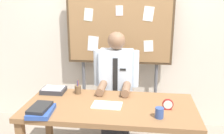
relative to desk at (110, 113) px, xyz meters
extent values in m
cube|color=beige|center=(0.00, 1.17, 0.68)|extent=(6.40, 0.08, 2.70)
cube|color=brown|center=(0.00, 0.00, 0.06)|extent=(1.73, 0.81, 0.05)
cube|color=brown|center=(-0.80, 0.34, -0.32)|extent=(0.07, 0.07, 0.71)
cube|color=brown|center=(0.80, 0.34, -0.32)|extent=(0.07, 0.07, 0.71)
cube|color=#2D2D33|center=(0.00, 0.60, -0.45)|extent=(0.34, 0.30, 0.44)
cube|color=silver|center=(0.00, 0.60, 0.15)|extent=(0.40, 0.22, 0.76)
sphere|color=brown|center=(0.00, 0.60, 0.64)|extent=(0.21, 0.21, 0.21)
cylinder|color=silver|center=(-0.23, 0.58, 0.31)|extent=(0.09, 0.09, 0.44)
cylinder|color=silver|center=(0.23, 0.58, 0.31)|extent=(0.09, 0.09, 0.44)
cylinder|color=brown|center=(-0.14, 0.34, 0.14)|extent=(0.09, 0.30, 0.09)
cylinder|color=brown|center=(0.14, 0.34, 0.14)|extent=(0.09, 0.30, 0.09)
cube|color=black|center=(0.00, 0.49, 0.21)|extent=(0.06, 0.01, 0.49)
cube|color=black|center=(0.09, 0.49, 0.32)|extent=(0.07, 0.01, 0.02)
cube|color=#4C3823|center=(0.00, 0.97, 0.76)|extent=(1.39, 0.05, 0.97)
cube|color=olive|center=(0.00, 0.96, 0.76)|extent=(1.33, 0.04, 0.91)
cylinder|color=#59595E|center=(-0.51, 1.00, -0.18)|extent=(0.04, 0.04, 0.97)
cylinder|color=#59595E|center=(0.51, 1.00, -0.18)|extent=(0.04, 0.04, 0.97)
cube|color=silver|center=(-0.05, 0.94, 0.56)|extent=(0.15, 0.00, 0.18)
cube|color=silver|center=(-0.40, 0.94, 0.92)|extent=(0.13, 0.00, 0.17)
cube|color=white|center=(0.37, 0.94, 0.94)|extent=(0.15, 0.00, 0.20)
cube|color=white|center=(-0.35, 0.94, 0.54)|extent=(0.16, 0.00, 0.21)
cube|color=white|center=(0.39, 0.94, 0.52)|extent=(0.13, 0.00, 0.16)
cube|color=silver|center=(0.00, 0.94, 0.97)|extent=(0.10, 0.00, 0.13)
cube|color=#2D4C99|center=(-0.62, -0.27, 0.11)|extent=(0.23, 0.31, 0.04)
cube|color=#262626|center=(-0.63, -0.26, 0.14)|extent=(0.17, 0.27, 0.03)
cube|color=silver|center=(-0.03, -0.02, 0.09)|extent=(0.30, 0.20, 0.01)
cylinder|color=maroon|center=(0.57, -0.03, 0.14)|extent=(0.11, 0.02, 0.11)
cylinder|color=white|center=(0.57, -0.04, 0.14)|extent=(0.09, 0.00, 0.09)
cube|color=maroon|center=(0.57, -0.03, 0.09)|extent=(0.07, 0.04, 0.01)
cylinder|color=#334C8C|center=(0.48, -0.22, 0.14)|extent=(0.08, 0.08, 0.10)
cylinder|color=brown|center=(-0.40, 0.26, 0.14)|extent=(0.07, 0.07, 0.09)
cylinder|color=#263399|center=(-0.40, 0.25, 0.18)|extent=(0.01, 0.01, 0.15)
cylinder|color=maroon|center=(-0.39, 0.27, 0.18)|extent=(0.01, 0.01, 0.15)
cylinder|color=gold|center=(-0.40, 0.27, 0.18)|extent=(0.01, 0.01, 0.15)
cube|color=#333338|center=(-0.68, 0.26, 0.11)|extent=(0.26, 0.20, 0.05)
cube|color=silver|center=(-0.68, 0.26, 0.14)|extent=(0.22, 0.17, 0.01)
camera|label=1|loc=(0.31, -2.33, 1.15)|focal=40.43mm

